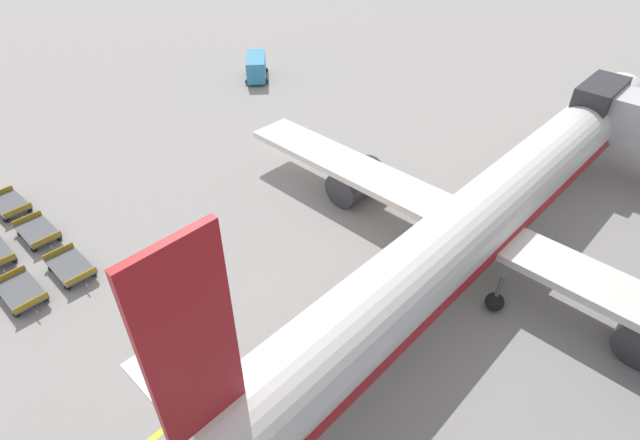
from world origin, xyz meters
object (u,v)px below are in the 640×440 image
Objects in this scene: baggage_dolly_row_mid_a_col_b at (38,232)px; baggage_dolly_row_mid_a_col_c at (71,267)px; service_van at (256,67)px; baggage_dolly_row_mid_a_col_a at (10,204)px; airplane at (490,211)px; baggage_dolly_row_near_col_c at (21,292)px.

baggage_dolly_row_mid_a_col_b is 1.00× the size of baggage_dolly_row_mid_a_col_c.
baggage_dolly_row_mid_a_col_c is (17.36, -24.78, -0.76)m from service_van.
service_van is 27.21m from baggage_dolly_row_mid_a_col_a.
airplane reaches higher than baggage_dolly_row_mid_a_col_a.
baggage_dolly_row_mid_a_col_b is at bearing -133.02° from airplane.
baggage_dolly_row_near_col_c is 9.37m from baggage_dolly_row_mid_a_col_a.
baggage_dolly_row_near_col_c is at bearing -121.80° from airplane.
baggage_dolly_row_near_col_c is at bearing -24.73° from baggage_dolly_row_mid_a_col_b.
airplane reaches higher than service_van.
baggage_dolly_row_mid_a_col_b is at bearing -173.89° from baggage_dolly_row_mid_a_col_c.
airplane is 9.41× the size of service_van.
baggage_dolly_row_mid_a_col_c is at bearing 6.11° from baggage_dolly_row_mid_a_col_b.
baggage_dolly_row_mid_a_col_a is at bearing -173.11° from baggage_dolly_row_mid_a_col_c.
baggage_dolly_row_mid_a_col_b is (-18.78, -20.12, -2.73)m from airplane.
baggage_dolly_row_mid_a_col_c is (-14.17, -19.63, -2.73)m from airplane.
baggage_dolly_row_mid_a_col_c is (4.61, 0.49, 0.00)m from baggage_dolly_row_mid_a_col_b.
baggage_dolly_row_near_col_c is at bearing -10.28° from baggage_dolly_row_mid_a_col_a.
service_van is (-31.53, 5.15, -1.96)m from airplane.
baggage_dolly_row_near_col_c is at bearing -57.34° from service_van.
airplane is 26.48m from baggage_dolly_row_near_col_c.
baggage_dolly_row_mid_a_col_a is (8.43, -25.86, -0.76)m from service_van.
baggage_dolly_row_mid_a_col_a is 9.00m from baggage_dolly_row_mid_a_col_c.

